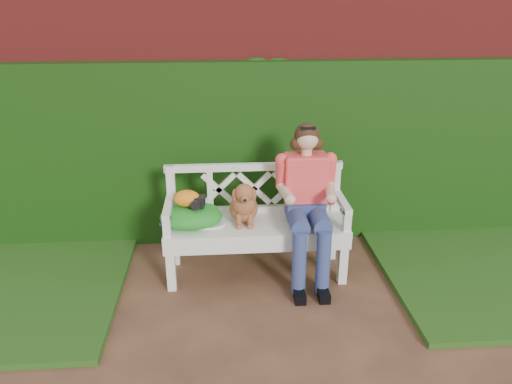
{
  "coord_description": "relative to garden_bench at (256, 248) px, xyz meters",
  "views": [
    {
      "loc": [
        -0.27,
        -2.74,
        2.26
      ],
      "look_at": [
        0.01,
        0.99,
        0.75
      ],
      "focal_mm": 35.0,
      "sensor_mm": 36.0,
      "label": 1
    }
  ],
  "objects": [
    {
      "name": "ivy_hedge",
      "position": [
        -0.01,
        0.69,
        0.61
      ],
      "size": [
        10.0,
        0.18,
        1.7
      ],
      "primitive_type": "cube",
      "color": "#173709",
      "rests_on": "ground"
    },
    {
      "name": "garden_bench",
      "position": [
        0.0,
        0.0,
        0.0
      ],
      "size": [
        1.59,
        0.61,
        0.48
      ],
      "primitive_type": null,
      "rotation": [
        0.0,
        0.0,
        0.01
      ],
      "color": "white",
      "rests_on": "ground"
    },
    {
      "name": "seated_woman",
      "position": [
        0.4,
        -0.02,
        0.37
      ],
      "size": [
        0.57,
        0.73,
        1.23
      ],
      "primitive_type": null,
      "rotation": [
        0.0,
        0.0,
        0.08
      ],
      "color": "#E8344A",
      "rests_on": "ground"
    },
    {
      "name": "baseball_glove",
      "position": [
        -0.56,
        -0.02,
        0.48
      ],
      "size": [
        0.26,
        0.23,
        0.13
      ],
      "primitive_type": "ellipsoid",
      "rotation": [
        0.0,
        0.0,
        0.4
      ],
      "color": "orange",
      "rests_on": "green_bag"
    },
    {
      "name": "green_bag",
      "position": [
        -0.53,
        -0.02,
        0.33
      ],
      "size": [
        0.62,
        0.56,
        0.17
      ],
      "primitive_type": null,
      "rotation": [
        0.0,
        0.0,
        0.42
      ],
      "color": "green",
      "rests_on": "garden_bench"
    },
    {
      "name": "ground",
      "position": [
        -0.01,
        -0.99,
        -0.24
      ],
      "size": [
        60.0,
        60.0,
        0.0
      ],
      "primitive_type": "plane",
      "color": "#452C1F"
    },
    {
      "name": "dog",
      "position": [
        -0.1,
        0.01,
        0.43
      ],
      "size": [
        0.34,
        0.4,
        0.38
      ],
      "primitive_type": null,
      "rotation": [
        0.0,
        0.0,
        -0.27
      ],
      "color": "#B57C4A",
      "rests_on": "garden_bench"
    },
    {
      "name": "camera_item",
      "position": [
        -0.48,
        -0.03,
        0.46
      ],
      "size": [
        0.15,
        0.12,
        0.09
      ],
      "primitive_type": "cube",
      "rotation": [
        0.0,
        0.0,
        -0.19
      ],
      "color": "black",
      "rests_on": "green_bag"
    },
    {
      "name": "tennis_racket",
      "position": [
        -0.42,
        -0.01,
        0.25
      ],
      "size": [
        0.61,
        0.35,
        0.03
      ],
      "primitive_type": null,
      "rotation": [
        0.0,
        0.0,
        -0.2
      ],
      "color": "white",
      "rests_on": "garden_bench"
    },
    {
      "name": "brick_wall",
      "position": [
        -0.01,
        0.91,
        0.86
      ],
      "size": [
        10.0,
        0.3,
        2.2
      ],
      "primitive_type": "cube",
      "color": "maroon",
      "rests_on": "ground"
    }
  ]
}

